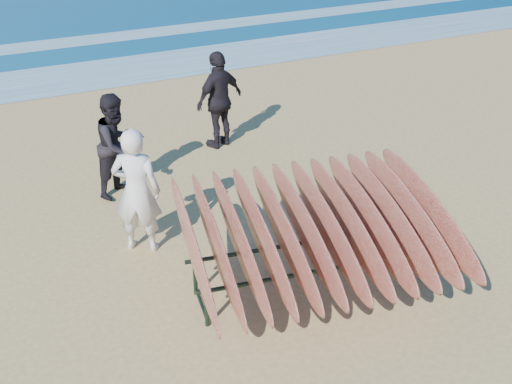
# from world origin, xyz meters

# --- Properties ---
(ground) EXTENTS (120.00, 120.00, 0.00)m
(ground) POSITION_xyz_m (0.00, 0.00, 0.00)
(ground) COLOR tan
(ground) RESTS_ON ground
(foam_near) EXTENTS (160.00, 160.00, 0.00)m
(foam_near) POSITION_xyz_m (0.00, 10.00, 0.01)
(foam_near) COLOR white
(foam_near) RESTS_ON ground
(foam_far) EXTENTS (160.00, 160.00, 0.00)m
(foam_far) POSITION_xyz_m (0.00, 13.50, 0.01)
(foam_far) COLOR white
(foam_far) RESTS_ON ground
(surfboard_rack) EXTENTS (3.61, 3.30, 1.44)m
(surfboard_rack) POSITION_xyz_m (0.27, -0.31, 0.90)
(surfboard_rack) COLOR black
(surfboard_rack) RESTS_ON ground
(person_white) EXTENTS (0.80, 0.73, 1.83)m
(person_white) POSITION_xyz_m (-1.40, 1.63, 0.91)
(person_white) COLOR silver
(person_white) RESTS_ON ground
(person_dark_a) EXTENTS (1.05, 1.01, 1.71)m
(person_dark_a) POSITION_xyz_m (-1.16, 3.41, 0.85)
(person_dark_a) COLOR black
(person_dark_a) RESTS_ON ground
(person_dark_b) EXTENTS (1.17, 0.79, 1.84)m
(person_dark_b) POSITION_xyz_m (1.09, 4.44, 0.92)
(person_dark_b) COLOR black
(person_dark_b) RESTS_ON ground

